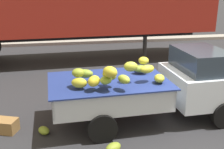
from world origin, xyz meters
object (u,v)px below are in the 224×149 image
(pickup_truck, at_px, (184,82))
(semi_trailer, at_px, (68,0))
(fallen_banana_bunch_by_wheel, at_px, (113,148))
(fallen_banana_bunch_near_tailgate, at_px, (44,130))
(produce_crate, at_px, (5,126))

(pickup_truck, bearing_deg, semi_trailer, 111.69)
(pickup_truck, height_order, semi_trailer, semi_trailer)
(semi_trailer, bearing_deg, fallen_banana_bunch_by_wheel, -87.71)
(pickup_truck, xyz_separation_m, semi_trailer, (-2.62, 5.81, 1.65))
(fallen_banana_bunch_near_tailgate, height_order, fallen_banana_bunch_by_wheel, fallen_banana_bunch_by_wheel)
(pickup_truck, height_order, produce_crate, pickup_truck)
(fallen_banana_bunch_by_wheel, bearing_deg, produce_crate, 151.70)
(pickup_truck, bearing_deg, produce_crate, 179.07)
(pickup_truck, relative_size, produce_crate, 9.53)
(produce_crate, bearing_deg, semi_trailer, 74.15)
(pickup_truck, height_order, fallen_banana_bunch_near_tailgate, pickup_truck)
(semi_trailer, height_order, fallen_banana_bunch_by_wheel, semi_trailer)
(pickup_truck, distance_m, fallen_banana_bunch_by_wheel, 2.56)
(fallen_banana_bunch_near_tailgate, bearing_deg, fallen_banana_bunch_by_wheel, -34.35)
(fallen_banana_bunch_by_wheel, bearing_deg, semi_trailer, 94.72)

